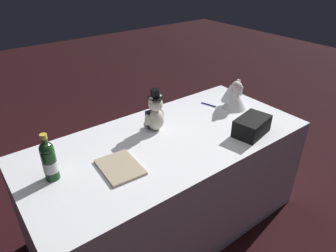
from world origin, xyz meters
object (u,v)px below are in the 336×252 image
(teddy_bear_bride, at_px, (234,96))
(gift_case_black, at_px, (252,126))
(guestbook, at_px, (120,167))
(teddy_bear_groom, at_px, (155,114))
(champagne_bottle, at_px, (49,160))
(signing_pen, at_px, (208,104))

(teddy_bear_bride, distance_m, gift_case_black, 0.41)
(teddy_bear_bride, bearing_deg, guestbook, -172.35)
(teddy_bear_groom, bearing_deg, gift_case_black, -42.69)
(guestbook, bearing_deg, gift_case_black, -9.16)
(champagne_bottle, relative_size, gift_case_black, 0.99)
(champagne_bottle, bearing_deg, guestbook, -23.39)
(signing_pen, bearing_deg, guestbook, -163.05)
(teddy_bear_groom, height_order, teddy_bear_bride, teddy_bear_groom)
(teddy_bear_groom, distance_m, champagne_bottle, 0.76)
(champagne_bottle, bearing_deg, teddy_bear_groom, 7.37)
(teddy_bear_groom, xyz_separation_m, champagne_bottle, (-0.76, -0.10, -0.00))
(champagne_bottle, bearing_deg, teddy_bear_bride, 0.13)
(champagne_bottle, distance_m, signing_pen, 1.34)
(teddy_bear_bride, bearing_deg, signing_pen, 130.11)
(champagne_bottle, relative_size, guestbook, 1.01)
(teddy_bear_groom, distance_m, guestbook, 0.50)
(champagne_bottle, height_order, signing_pen, champagne_bottle)
(teddy_bear_bride, height_order, guestbook, teddy_bear_bride)
(gift_case_black, bearing_deg, teddy_bear_bride, 59.76)
(gift_case_black, bearing_deg, teddy_bear_groom, 137.31)
(teddy_bear_bride, height_order, signing_pen, teddy_bear_bride)
(gift_case_black, bearing_deg, signing_pen, 81.10)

